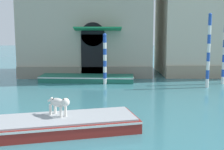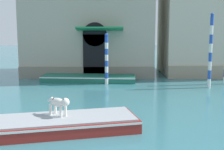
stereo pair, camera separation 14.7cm
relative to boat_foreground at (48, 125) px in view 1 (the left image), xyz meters
name	(u,v)px [view 1 (the left image)]	position (x,y,z in m)	size (l,w,h in m)	color
boat_foreground	(48,125)	(0.00, 0.00, 0.00)	(6.91, 3.53, 0.53)	maroon
dog_on_deck	(59,103)	(0.39, 0.30, 0.74)	(0.94, 0.81, 0.76)	silver
boat_moored_near_palazzo	(87,78)	(0.72, 10.74, -0.05)	(6.68, 2.30, 0.44)	#1E6651
mooring_pole_0	(209,51)	(8.52, 8.45, 2.07)	(0.22, 0.22, 4.68)	white
mooring_pole_1	(224,49)	(9.97, 9.69, 2.06)	(0.20, 0.20, 4.65)	white
mooring_pole_2	(105,59)	(2.00, 9.70, 1.44)	(0.24, 0.24, 3.41)	white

